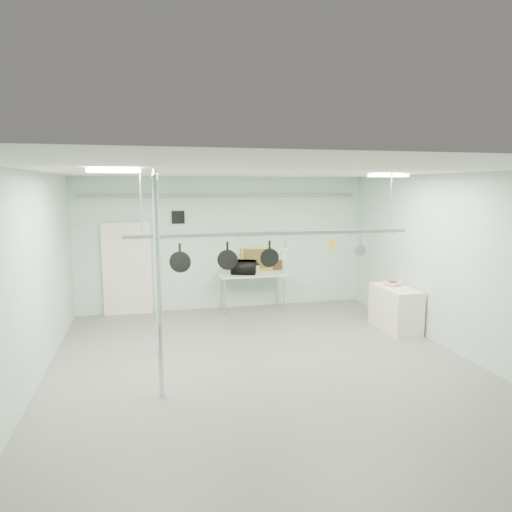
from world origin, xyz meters
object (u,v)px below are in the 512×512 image
object	(u,v)px
microwave	(244,267)
skillet_mid	(227,256)
side_cabinet	(395,309)
pot_rack	(274,232)
skillet_right	(270,253)
prep_table	(252,276)
chrome_pole	(158,287)
fruit_bowl	(393,284)
skillet_left	(180,257)
coffee_canister	(256,269)

from	to	relation	value
microwave	skillet_mid	xyz separation A→B (m)	(-0.97, -3.27, 0.80)
side_cabinet	pot_rack	size ratio (longest dim) A/B	0.25
skillet_right	prep_table	bearing A→B (deg)	87.35
skillet_mid	chrome_pole	bearing A→B (deg)	-130.58
microwave	fruit_bowl	size ratio (longest dim) A/B	1.68
pot_rack	skillet_mid	size ratio (longest dim) A/B	10.71
prep_table	skillet_left	xyz separation A→B (m)	(-1.94, -3.30, 1.03)
skillet_mid	skillet_left	bearing A→B (deg)	-169.26
side_cabinet	skillet_left	xyz separation A→B (m)	(-4.49, -1.10, 1.41)
coffee_canister	skillet_left	bearing A→B (deg)	-121.50
pot_rack	coffee_canister	xyz separation A→B (m)	(0.50, 3.32, -1.23)
prep_table	pot_rack	size ratio (longest dim) A/B	0.33
chrome_pole	microwave	bearing A→B (deg)	63.37
prep_table	pot_rack	xyz separation A→B (m)	(-0.40, -3.30, 1.40)
chrome_pole	microwave	world-z (taller)	chrome_pole
coffee_canister	skillet_right	size ratio (longest dim) A/B	0.46
side_cabinet	fruit_bowl	size ratio (longest dim) A/B	3.48
fruit_bowl	skillet_mid	bearing A→B (deg)	-161.03
chrome_pole	skillet_left	bearing A→B (deg)	67.93
chrome_pole	fruit_bowl	xyz separation A→B (m)	(4.88, 2.19, -0.66)
skillet_mid	coffee_canister	bearing A→B (deg)	79.71
side_cabinet	coffee_canister	bearing A→B (deg)	137.76
side_cabinet	skillet_mid	xyz separation A→B (m)	(-3.73, -1.10, 1.41)
chrome_pole	prep_table	size ratio (longest dim) A/B	2.00
chrome_pole	skillet_left	size ratio (longest dim) A/B	7.16
skillet_mid	prep_table	bearing A→B (deg)	81.12
prep_table	microwave	size ratio (longest dim) A/B	2.76
prep_table	coffee_canister	size ratio (longest dim) A/B	8.32
fruit_bowl	skillet_left	distance (m)	4.78
skillet_mid	skillet_right	size ratio (longest dim) A/B	1.07
microwave	skillet_left	xyz separation A→B (m)	(-1.72, -3.27, 0.80)
pot_rack	coffee_canister	distance (m)	3.58
pot_rack	microwave	xyz separation A→B (m)	(0.19, 3.27, -1.16)
side_cabinet	skillet_mid	bearing A→B (deg)	-163.55
chrome_pole	skillet_mid	distance (m)	1.46
chrome_pole	skillet_left	world-z (taller)	chrome_pole
prep_table	side_cabinet	bearing A→B (deg)	-40.79
fruit_bowl	skillet_right	bearing A→B (deg)	-157.07
coffee_canister	skillet_mid	distance (m)	3.66
skillet_right	skillet_left	bearing A→B (deg)	-174.51
chrome_pole	coffee_canister	distance (m)	4.89
side_cabinet	microwave	distance (m)	3.56
coffee_canister	pot_rack	bearing A→B (deg)	-98.58
coffee_canister	fruit_bowl	xyz separation A→B (m)	(2.48, -2.03, -0.06)
chrome_pole	prep_table	world-z (taller)	chrome_pole
coffee_canister	microwave	bearing A→B (deg)	-169.90
prep_table	skillet_mid	xyz separation A→B (m)	(-1.18, -3.30, 1.03)
pot_rack	skillet_mid	distance (m)	0.86
side_cabinet	prep_table	bearing A→B (deg)	139.21
chrome_pole	skillet_right	world-z (taller)	chrome_pole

